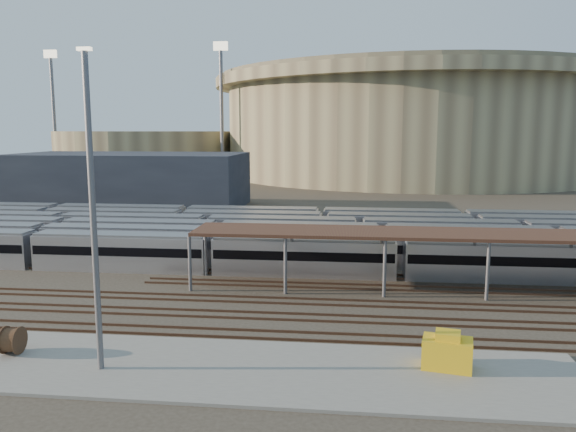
# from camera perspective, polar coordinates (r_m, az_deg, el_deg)

# --- Properties ---
(ground) EXTENTS (420.00, 420.00, 0.00)m
(ground) POSITION_cam_1_polar(r_m,az_deg,el_deg) (48.68, -1.12, -8.31)
(ground) COLOR #383026
(ground) RESTS_ON ground
(apron) EXTENTS (50.00, 9.00, 0.20)m
(apron) POSITION_cam_1_polar(r_m,az_deg,el_deg) (35.96, -12.58, -14.66)
(apron) COLOR gray
(apron) RESTS_ON ground
(subway_trains) EXTENTS (131.07, 23.90, 3.60)m
(subway_trains) POSITION_cam_1_polar(r_m,az_deg,el_deg) (66.05, 1.68, -2.17)
(subway_trains) COLOR silver
(subway_trains) RESTS_ON ground
(inspection_shed) EXTENTS (60.30, 6.00, 5.30)m
(inspection_shed) POSITION_cam_1_polar(r_m,az_deg,el_deg) (53.42, 23.59, -2.01)
(inspection_shed) COLOR slate
(inspection_shed) RESTS_ON ground
(empty_tracks) EXTENTS (170.00, 9.62, 0.18)m
(empty_tracks) POSITION_cam_1_polar(r_m,az_deg,el_deg) (43.94, -1.98, -10.09)
(empty_tracks) COLOR #4C3323
(empty_tracks) RESTS_ON ground
(stadium) EXTENTS (124.00, 124.00, 32.50)m
(stadium) POSITION_cam_1_polar(r_m,az_deg,el_deg) (187.12, 12.33, 9.17)
(stadium) COLOR #968E66
(stadium) RESTS_ON ground
(secondary_arena) EXTENTS (56.00, 56.00, 14.00)m
(secondary_arena) POSITION_cam_1_polar(r_m,az_deg,el_deg) (188.29, -14.27, 6.21)
(secondary_arena) COLOR #968E66
(secondary_arena) RESTS_ON ground
(service_building) EXTENTS (42.00, 20.00, 10.00)m
(service_building) POSITION_cam_1_polar(r_m,az_deg,el_deg) (109.58, -15.71, 3.52)
(service_building) COLOR #1E232D
(service_building) RESTS_ON ground
(floodlight_0) EXTENTS (4.00, 1.00, 38.40)m
(floodlight_0) POSITION_cam_1_polar(r_m,az_deg,el_deg) (160.40, -6.76, 10.91)
(floodlight_0) COLOR slate
(floodlight_0) RESTS_ON ground
(floodlight_1) EXTENTS (4.00, 1.00, 38.40)m
(floodlight_1) POSITION_cam_1_polar(r_m,az_deg,el_deg) (189.60, -22.71, 9.96)
(floodlight_1) COLOR slate
(floodlight_1) RESTS_ON ground
(floodlight_3) EXTENTS (4.00, 1.00, 38.40)m
(floodlight_3) POSITION_cam_1_polar(r_m,az_deg,el_deg) (206.88, 1.94, 10.45)
(floodlight_3) COLOR slate
(floodlight_3) RESTS_ON ground
(cable_reel_east) EXTENTS (1.03, 1.79, 1.77)m
(cable_reel_east) POSITION_cam_1_polar(r_m,az_deg,el_deg) (40.36, -26.20, -11.24)
(cable_reel_east) COLOR #533721
(cable_reel_east) RESTS_ON apron
(yard_light_pole) EXTENTS (0.81, 0.36, 18.54)m
(yard_light_pole) POSITION_cam_1_polar(r_m,az_deg,el_deg) (33.90, -19.20, 0.28)
(yard_light_pole) COLOR slate
(yard_light_pole) RESTS_ON apron
(yellow_equipment) EXTENTS (3.17, 2.32, 1.79)m
(yellow_equipment) POSITION_cam_1_polar(r_m,az_deg,el_deg) (35.63, 15.86, -13.28)
(yellow_equipment) COLOR gold
(yellow_equipment) RESTS_ON apron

